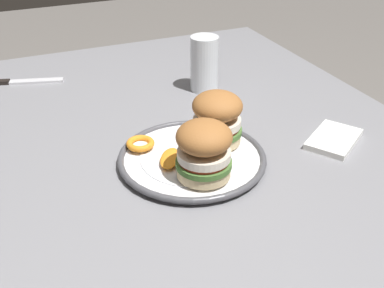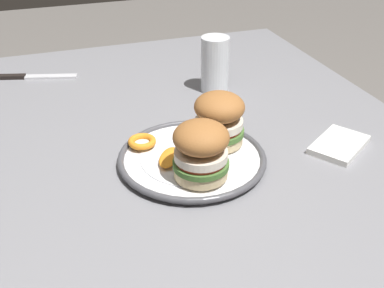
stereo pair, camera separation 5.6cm
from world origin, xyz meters
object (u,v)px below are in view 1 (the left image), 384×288
at_px(sandwich_half_left, 217,117).
at_px(sandwich_half_right, 204,149).
at_px(dinner_plate, 192,158).
at_px(dining_table, 195,197).
at_px(drinking_glass, 204,68).
at_px(table_knife, 11,82).

bearing_deg(sandwich_half_left, sandwich_half_right, -36.59).
bearing_deg(dinner_plate, sandwich_half_right, -6.21).
distance_m(dining_table, sandwich_half_left, 0.16).
xyz_separation_m(dinner_plate, sandwich_half_left, (-0.03, 0.06, 0.06)).
relative_size(sandwich_half_left, drinking_glass, 1.00).
height_order(drinking_glass, table_knife, drinking_glass).
height_order(dinner_plate, sandwich_half_right, sandwich_half_right).
bearing_deg(sandwich_half_left, dinner_plate, -66.97).
height_order(dinner_plate, table_knife, dinner_plate).
distance_m(dining_table, drinking_glass, 0.35).
xyz_separation_m(dinner_plate, drinking_glass, (-0.29, 0.16, 0.05)).
relative_size(dining_table, sandwich_half_right, 10.30).
bearing_deg(drinking_glass, sandwich_half_right, -24.64).
bearing_deg(dinner_plate, dining_table, 123.58).
bearing_deg(sandwich_half_right, sandwich_half_left, 143.41).
bearing_deg(drinking_glass, sandwich_half_left, -19.67).
distance_m(sandwich_half_right, table_knife, 0.64).
xyz_separation_m(drinking_glass, table_knife, (-0.22, -0.43, -0.05)).
height_order(sandwich_half_left, drinking_glass, drinking_glass).
relative_size(dinner_plate, drinking_glass, 2.08).
height_order(sandwich_half_right, drinking_glass, drinking_glass).
bearing_deg(dinner_plate, sandwich_half_left, 113.03).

